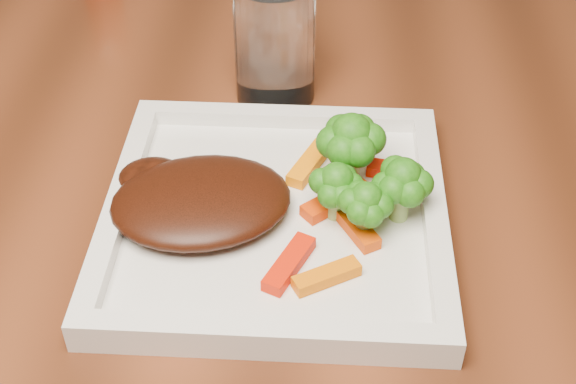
# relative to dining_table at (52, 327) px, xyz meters

# --- Properties ---
(dining_table) EXTENTS (1.60, 0.90, 0.75)m
(dining_table) POSITION_rel_dining_table_xyz_m (0.00, 0.00, 0.00)
(dining_table) COLOR #5E2B15
(dining_table) RESTS_ON floor
(plate) EXTENTS (0.27, 0.27, 0.01)m
(plate) POSITION_rel_dining_table_xyz_m (0.31, -0.19, 0.38)
(plate) COLOR white
(plate) RESTS_ON dining_table
(steak) EXTENTS (0.16, 0.14, 0.03)m
(steak) POSITION_rel_dining_table_xyz_m (0.25, -0.19, 0.40)
(steak) COLOR #381308
(steak) RESTS_ON plate
(broccoli_0) EXTENTS (0.07, 0.07, 0.07)m
(broccoli_0) POSITION_rel_dining_table_xyz_m (0.37, -0.14, 0.42)
(broccoli_0) COLOR #326410
(broccoli_0) RESTS_ON plate
(broccoli_1) EXTENTS (0.05, 0.05, 0.06)m
(broccoli_1) POSITION_rel_dining_table_xyz_m (0.41, -0.18, 0.42)
(broccoli_1) COLOR #235D0F
(broccoli_1) RESTS_ON plate
(broccoli_2) EXTENTS (0.06, 0.06, 0.06)m
(broccoli_2) POSITION_rel_dining_table_xyz_m (0.38, -0.21, 0.42)
(broccoli_2) COLOR #316410
(broccoli_2) RESTS_ON plate
(broccoli_3) EXTENTS (0.05, 0.05, 0.06)m
(broccoli_3) POSITION_rel_dining_table_xyz_m (0.36, -0.19, 0.42)
(broccoli_3) COLOR #2B6911
(broccoli_3) RESTS_ON plate
(carrot_0) EXTENTS (0.05, 0.04, 0.01)m
(carrot_0) POSITION_rel_dining_table_xyz_m (0.35, -0.26, 0.39)
(carrot_0) COLOR #DD6703
(carrot_0) RESTS_ON plate
(carrot_2) EXTENTS (0.04, 0.06, 0.01)m
(carrot_2) POSITION_rel_dining_table_xyz_m (0.33, -0.25, 0.39)
(carrot_2) COLOR red
(carrot_2) RESTS_ON plate
(carrot_3) EXTENTS (0.06, 0.02, 0.01)m
(carrot_3) POSITION_rel_dining_table_xyz_m (0.41, -0.13, 0.39)
(carrot_3) COLOR red
(carrot_3) RESTS_ON plate
(carrot_4) EXTENTS (0.04, 0.06, 0.01)m
(carrot_4) POSITION_rel_dining_table_xyz_m (0.34, -0.13, 0.39)
(carrot_4) COLOR orange
(carrot_4) RESTS_ON plate
(carrot_5) EXTENTS (0.04, 0.06, 0.01)m
(carrot_5) POSITION_rel_dining_table_xyz_m (0.37, -0.20, 0.39)
(carrot_5) COLOR #D13E03
(carrot_5) RESTS_ON plate
(carrot_6) EXTENTS (0.06, 0.05, 0.01)m
(carrot_6) POSITION_rel_dining_table_xyz_m (0.36, -0.17, 0.39)
(carrot_6) COLOR red
(carrot_6) RESTS_ON plate
(drinking_glass) EXTENTS (0.08, 0.08, 0.12)m
(drinking_glass) POSITION_rel_dining_table_xyz_m (0.30, 0.00, 0.44)
(drinking_glass) COLOR white
(drinking_glass) RESTS_ON dining_table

